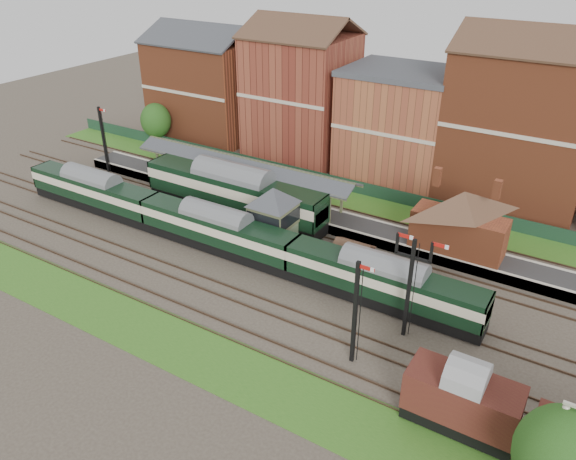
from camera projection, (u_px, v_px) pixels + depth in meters
The scene contains 18 objects.
ground at pixel (283, 272), 48.47m from camera, with size 160.00×160.00×0.00m, color #473D33.
grass_back at pixel (361, 203), 60.42m from camera, with size 90.00×4.50×0.06m, color #2D6619.
grass_front at pixel (192, 350), 39.48m from camera, with size 90.00×5.00×0.06m, color #2D6619.
fence at pixel (370, 190), 61.57m from camera, with size 90.00×0.12×1.50m, color #193823.
platform at pixel (292, 210), 57.82m from camera, with size 55.00×3.40×1.00m, color #2D2D2D.
signal_box at pixel (273, 216), 50.75m from camera, with size 5.40×5.40×6.00m.
brick_hut at pixel (352, 259), 48.03m from camera, with size 3.20×2.64×2.94m.
station_building at pixel (460, 221), 48.35m from camera, with size 8.10×8.10×5.90m.
canopy at pixel (243, 162), 58.62m from camera, with size 26.00×3.89×4.08m.
semaphore_bracket at pixel (410, 282), 38.84m from camera, with size 3.60×0.25×8.18m.
semaphore_platform_end at pixel (104, 139), 66.25m from camera, with size 1.23×0.25×8.00m.
semaphore_siding at pixel (355, 312), 36.63m from camera, with size 1.23×0.25×8.00m.
town_backdrop at pixel (397, 118), 63.90m from camera, with size 69.00×10.00×16.00m.
dmu_train at pixel (217, 229), 50.64m from camera, with size 48.41×2.55×3.72m.
platform_railcar at pixel (234, 191), 56.58m from camera, with size 20.30×3.19×4.68m.
goods_van_a at pixel (462, 400), 32.43m from camera, with size 6.47×2.80×3.93m.
tree_far at pixel (562, 456), 26.81m from camera, with size 4.57×4.57×6.66m.
tree_back at pixel (156, 121), 74.41m from camera, with size 4.00×4.00×5.85m.
Camera 1 is at (21.77, -34.53, 26.38)m, focal length 35.00 mm.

